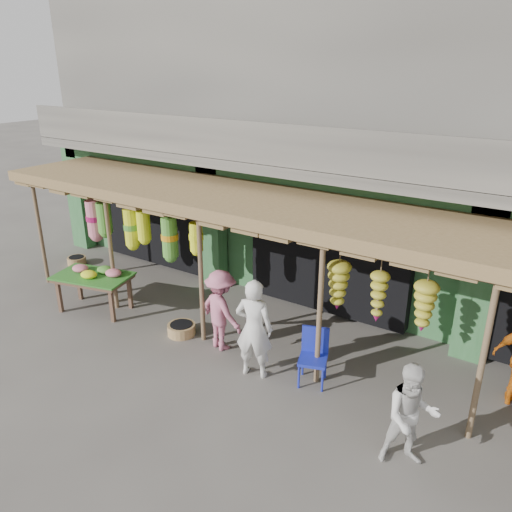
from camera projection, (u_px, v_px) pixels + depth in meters
The scene contains 11 objects.
ground at pixel (273, 358), 9.30m from camera, with size 80.00×80.00×0.00m, color #514C47.
building at pixel (382, 142), 11.85m from camera, with size 16.40×6.80×7.00m.
awning at pixel (290, 214), 9.07m from camera, with size 14.00×2.70×2.79m.
flower_table at pixel (94, 277), 10.83m from camera, with size 1.81×1.32×0.98m.
blue_chair at pixel (314, 353), 8.46m from camera, with size 0.59×0.60×0.97m.
basket_left at pixel (77, 261), 13.55m from camera, with size 0.49×0.49×0.21m, color olive.
basket_mid at pixel (182, 329), 10.07m from camera, with size 0.57×0.57×0.22m, color olive.
basket_right at pixel (105, 273), 12.73m from camera, with size 0.45×0.45×0.21m, color #966546.
person_front at pixel (254, 329), 8.50m from camera, with size 0.66×0.43×1.82m, color silver.
person_right at pixel (411, 416), 6.62m from camera, with size 0.75×0.58×1.53m, color silver.
person_shopper at pixel (221, 310), 9.37m from camera, with size 1.03×0.59×1.59m, color #C16681.
Camera 1 is at (4.14, -6.82, 5.16)m, focal length 35.00 mm.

